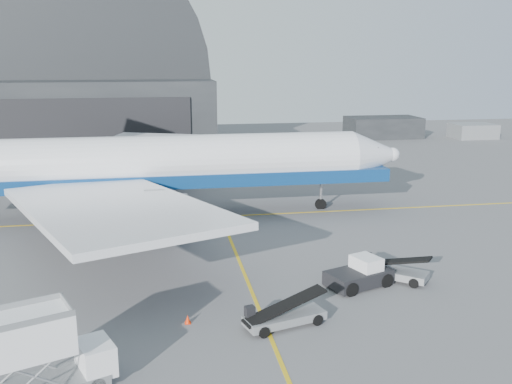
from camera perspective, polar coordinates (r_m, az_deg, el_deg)
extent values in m
plane|color=#565659|center=(38.29, -0.19, -10.50)|extent=(200.00, 200.00, 0.00)
cube|color=gold|center=(56.98, -3.54, -2.44)|extent=(80.00, 0.25, 0.02)
cube|color=gold|center=(36.49, 0.35, -11.74)|extent=(0.25, 40.00, 0.02)
cube|color=black|center=(101.29, -19.07, 7.24)|extent=(50.00, 28.00, 12.00)
cube|color=black|center=(87.58, -20.44, 5.63)|extent=(42.00, 0.40, 9.50)
cube|color=black|center=(116.23, 12.53, 5.36)|extent=(14.00, 8.00, 4.00)
cube|color=gray|center=(120.22, 20.81, 5.07)|extent=(8.00, 6.00, 2.80)
cylinder|color=white|center=(56.60, -9.10, 3.04)|extent=(38.27, 5.10, 5.10)
cone|color=white|center=(60.72, 11.64, 3.63)|extent=(4.68, 5.10, 5.10)
sphere|color=white|center=(61.52, 13.49, 3.66)|extent=(1.49, 1.49, 1.49)
cube|color=black|center=(60.16, 10.53, 4.21)|extent=(2.76, 2.34, 0.74)
cube|color=navy|center=(56.91, -9.04, 1.41)|extent=(44.65, 5.16, 1.28)
cube|color=white|center=(44.50, -14.27, -1.41)|extent=(19.60, 26.07, 1.55)
cube|color=white|center=(69.45, -12.75, 3.88)|extent=(19.60, 26.07, 1.55)
cylinder|color=gray|center=(48.89, -10.07, -1.95)|extent=(5.53, 2.87, 2.87)
cylinder|color=gray|center=(65.46, -10.06, 1.93)|extent=(5.53, 2.87, 2.87)
cylinder|color=#A5A5AA|center=(59.75, 6.51, -0.29)|extent=(0.30, 0.30, 2.98)
cylinder|color=black|center=(60.00, 6.48, -1.23)|extent=(1.17, 0.37, 1.17)
cylinder|color=black|center=(54.41, -11.10, -2.81)|extent=(1.38, 0.48, 1.38)
cylinder|color=black|center=(60.98, -10.98, -1.05)|extent=(1.38, 0.48, 1.38)
cube|color=silver|center=(29.85, -15.75, -15.58)|extent=(2.25, 2.61, 1.53)
cube|color=black|center=(29.91, -14.42, -14.91)|extent=(0.76, 1.71, 0.86)
cube|color=silver|center=(28.43, -22.07, -13.18)|extent=(4.62, 3.73, 1.91)
cylinder|color=black|center=(31.08, -16.72, -16.33)|extent=(0.82, 0.55, 0.76)
cube|color=black|center=(40.55, 10.19, -8.40)|extent=(5.00, 3.83, 1.00)
cube|color=silver|center=(40.64, 10.96, -7.04)|extent=(2.15, 2.41, 1.00)
cylinder|color=black|center=(40.82, 12.87, -8.63)|extent=(1.07, 0.71, 1.00)
cylinder|color=black|center=(42.34, 10.83, -7.71)|extent=(1.07, 0.71, 1.00)
cylinder|color=black|center=(38.89, 9.47, -9.59)|extent=(1.07, 0.71, 1.00)
cylinder|color=black|center=(40.48, 7.46, -8.58)|extent=(1.07, 0.71, 1.00)
cube|color=gray|center=(34.44, 2.89, -12.46)|extent=(5.14, 2.95, 0.50)
cube|color=black|center=(34.11, 2.90, -11.29)|extent=(5.29, 2.50, 1.41)
cube|color=black|center=(33.87, -0.63, -11.87)|extent=(0.65, 0.58, 0.66)
cylinder|color=black|center=(34.73, 6.14, -12.60)|extent=(0.72, 0.45, 0.66)
cylinder|color=black|center=(35.92, 4.81, -11.65)|extent=(0.72, 0.45, 0.66)
cylinder|color=black|center=(33.16, 0.78, -13.84)|extent=(0.72, 0.45, 0.66)
cylinder|color=black|center=(34.40, -0.41, -12.78)|extent=(0.72, 0.45, 0.66)
cube|color=gray|center=(42.21, 13.39, -7.80)|extent=(4.96, 4.53, 0.51)
cube|color=black|center=(41.93, 13.45, -6.78)|extent=(4.85, 4.30, 1.46)
cube|color=black|center=(43.14, 11.05, -6.41)|extent=(0.73, 0.72, 0.69)
cylinder|color=black|center=(41.12, 15.52, -8.77)|extent=(0.71, 0.66, 0.69)
cylinder|color=black|center=(42.57, 16.07, -8.03)|extent=(0.71, 0.66, 0.69)
cylinder|color=black|center=(42.06, 10.66, -7.99)|extent=(0.71, 0.66, 0.69)
cylinder|color=black|center=(43.48, 11.37, -7.30)|extent=(0.71, 0.66, 0.69)
cube|color=red|center=(35.12, -6.83, -12.88)|extent=(0.37, 0.37, 0.03)
cone|color=red|center=(35.01, -6.84, -12.51)|extent=(0.37, 0.37, 0.53)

